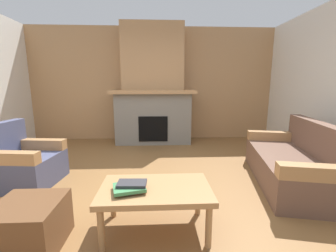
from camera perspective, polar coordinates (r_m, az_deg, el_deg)
ground at (r=2.88m, az=-4.56°, el=-17.19°), size 9.00×9.00×0.00m
wall_back_wood_panel at (r=5.55m, az=-3.86°, el=10.70°), size 6.00×0.12×2.70m
fireplace at (r=5.17m, az=-3.90°, el=8.64°), size 1.90×0.82×2.70m
couch at (r=3.51m, az=29.94°, el=-8.32°), size 1.21×1.94×0.85m
armchair at (r=3.61m, az=-33.40°, el=-8.04°), size 0.84×0.84×0.85m
coffee_table at (r=2.09m, az=-3.28°, el=-16.90°), size 1.00×0.60×0.43m
ottoman at (r=2.29m, az=-32.39°, el=-20.98°), size 0.52×0.52×0.40m
book_stack_near_edge at (r=2.02m, az=-9.70°, el=-15.27°), size 0.31×0.27×0.07m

